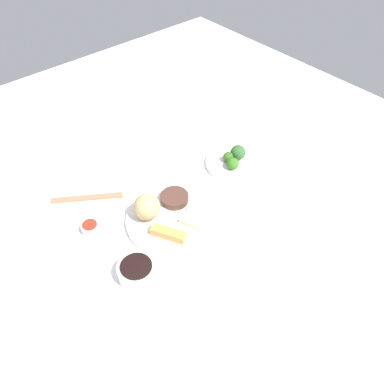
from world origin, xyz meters
TOP-DOWN VIEW (x-y plane):
  - tabletop at (0.00, 0.00)m, footprint 2.20×2.20m
  - main_plate at (0.02, 0.03)m, footprint 0.28×0.28m
  - rice_scoop at (0.07, -0.02)m, footprint 0.08×0.08m
  - spring_roll at (0.08, 0.08)m, footprint 0.08×0.11m
  - crab_rangoon_wonton at (-0.03, 0.08)m, footprint 0.09×0.10m
  - stir_fry_heap at (-0.03, -0.02)m, footprint 0.09×0.09m
  - broccoli_plate at (-0.30, -0.03)m, footprint 0.19×0.19m
  - broccoli_floret_0 at (-0.28, -0.01)m, footprint 0.04×0.04m
  - broccoli_floret_1 at (-0.33, -0.04)m, footprint 0.05×0.05m
  - broccoli_floret_2 at (-0.29, -0.05)m, footprint 0.04×0.04m
  - soy_sauce_bowl at (0.22, 0.12)m, footprint 0.10×0.10m
  - soy_sauce_bowl_liquid at (0.22, 0.12)m, footprint 0.09×0.09m
  - sauce_ramekin_sweet_and_sour at (0.23, -0.10)m, footprint 0.05×0.05m
  - sauce_ramekin_sweet_and_sour_liquid at (0.23, -0.10)m, footprint 0.04×0.04m
  - chopsticks_pair at (0.17, -0.22)m, footprint 0.20×0.14m

SIDE VIEW (x-z plane):
  - tabletop at x=0.00m, z-range 0.00..0.02m
  - chopsticks_pair at x=0.17m, z-range 0.02..0.03m
  - broccoli_plate at x=-0.30m, z-range 0.02..0.03m
  - main_plate at x=0.02m, z-range 0.02..0.04m
  - sauce_ramekin_sweet_and_sour at x=0.23m, z-range 0.02..0.05m
  - soy_sauce_bowl at x=0.22m, z-range 0.02..0.06m
  - crab_rangoon_wonton at x=-0.03m, z-range 0.04..0.05m
  - stir_fry_heap at x=-0.03m, z-range 0.04..0.06m
  - sauce_ramekin_sweet_and_sour_liquid at x=0.23m, z-range 0.05..0.05m
  - spring_roll at x=0.08m, z-range 0.04..0.06m
  - broccoli_floret_2 at x=-0.29m, z-range 0.03..0.07m
  - broccoli_floret_0 at x=-0.28m, z-range 0.03..0.08m
  - broccoli_floret_1 at x=-0.33m, z-range 0.03..0.09m
  - soy_sauce_bowl_liquid at x=0.22m, z-range 0.06..0.06m
  - rice_scoop at x=0.07m, z-range 0.04..0.12m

